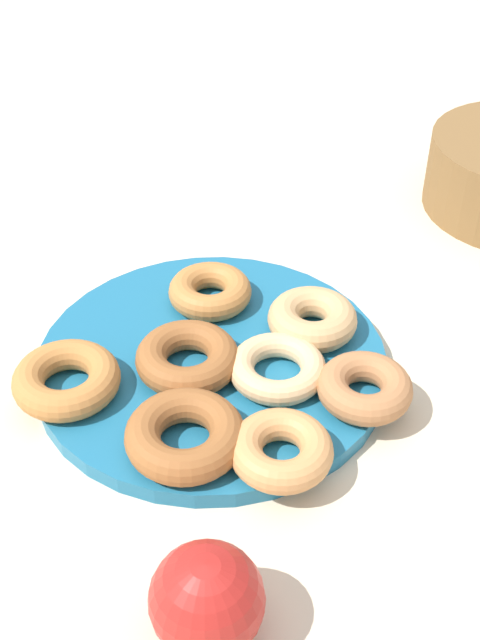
{
  "coord_description": "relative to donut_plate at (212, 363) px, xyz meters",
  "views": [
    {
      "loc": [
        0.49,
        -0.26,
        0.5
      ],
      "look_at": [
        0.0,
        0.03,
        0.05
      ],
      "focal_mm": 45.36,
      "sensor_mm": 36.0,
      "label": 1
    }
  ],
  "objects": [
    {
      "name": "donut_3",
      "position": [
        0.09,
        -0.07,
        0.02
      ],
      "size": [
        0.1,
        0.1,
        0.03
      ],
      "primitive_type": "torus",
      "rotation": [
        0.0,
        0.0,
        0.03
      ],
      "color": "#995B2D",
      "rests_on": "donut_plate"
    },
    {
      "name": "donut_plate",
      "position": [
        0.0,
        0.0,
        0.0
      ],
      "size": [
        0.32,
        0.32,
        0.02
      ],
      "primitive_type": "cylinder",
      "color": "#1E6B93",
      "rests_on": "ground_plane"
    },
    {
      "name": "donut_4",
      "position": [
        0.05,
        0.04,
        0.02
      ],
      "size": [
        0.12,
        0.12,
        0.02
      ],
      "primitive_type": "torus",
      "rotation": [
        0.0,
        0.0,
        5.56
      ],
      "color": "#EABC84",
      "rests_on": "donut_plate"
    },
    {
      "name": "donut_5",
      "position": [
        0.01,
        -0.03,
        0.02
      ],
      "size": [
        0.09,
        0.09,
        0.03
      ],
      "primitive_type": "torus",
      "rotation": [
        0.0,
        0.0,
        0.01
      ],
      "color": "#995B2D",
      "rests_on": "donut_plate"
    },
    {
      "name": "donut_6",
      "position": [
        0.14,
        -0.01,
        0.02
      ],
      "size": [
        0.1,
        0.1,
        0.03
      ],
      "primitive_type": "torus",
      "rotation": [
        0.0,
        0.0,
        3.47
      ],
      "color": "tan",
      "rests_on": "donut_plate"
    },
    {
      "name": "apple",
      "position": [
        0.23,
        -0.13,
        0.03
      ],
      "size": [
        0.08,
        0.08,
        0.08
      ],
      "primitive_type": "sphere",
      "color": "red",
      "rests_on": "ground_plane"
    },
    {
      "name": "ground_plane",
      "position": [
        0.0,
        0.0,
        -0.01
      ],
      "size": [
        2.4,
        2.4,
        0.0
      ],
      "primitive_type": "plane",
      "color": "beige"
    },
    {
      "name": "donut_1",
      "position": [
        0.02,
        0.1,
        0.02
      ],
      "size": [
        0.12,
        0.12,
        0.03
      ],
      "primitive_type": "torus",
      "rotation": [
        0.0,
        0.0,
        5.62
      ],
      "color": "tan",
      "rests_on": "donut_plate"
    },
    {
      "name": "donut_0",
      "position": [
        -0.07,
        0.04,
        0.02
      ],
      "size": [
        0.11,
        0.11,
        0.03
      ],
      "primitive_type": "torus",
      "rotation": [
        0.0,
        0.0,
        1.09
      ],
      "color": "#BC7A3D",
      "rests_on": "donut_plate"
    },
    {
      "name": "donut_2",
      "position": [
        -0.02,
        -0.13,
        0.02
      ],
      "size": [
        0.13,
        0.13,
        0.03
      ],
      "primitive_type": "torus",
      "rotation": [
        0.0,
        0.0,
        5.59
      ],
      "color": "#BC7A3D",
      "rests_on": "donut_plate"
    },
    {
      "name": "donut_7",
      "position": [
        0.11,
        0.08,
        0.02
      ],
      "size": [
        0.11,
        0.11,
        0.03
      ],
      "primitive_type": "torus",
      "rotation": [
        0.0,
        0.0,
        5.36
      ],
      "color": "#B27547",
      "rests_on": "donut_plate"
    }
  ]
}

